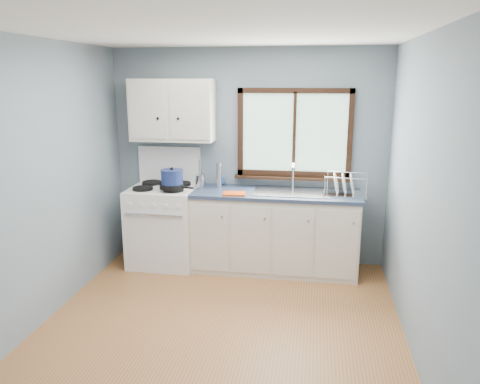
# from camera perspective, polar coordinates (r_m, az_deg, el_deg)

# --- Properties ---
(floor) EXTENTS (3.20, 3.60, 0.02)m
(floor) POSITION_cam_1_polar(r_m,az_deg,el_deg) (4.25, -2.72, -16.94)
(floor) COLOR #A26737
(floor) RESTS_ON ground
(ceiling) EXTENTS (3.20, 3.60, 0.02)m
(ceiling) POSITION_cam_1_polar(r_m,az_deg,el_deg) (3.67, -3.19, 19.21)
(ceiling) COLOR white
(ceiling) RESTS_ON wall_back
(wall_back) EXTENTS (3.20, 0.02, 2.50)m
(wall_back) POSITION_cam_1_polar(r_m,az_deg,el_deg) (5.51, 1.00, 4.26)
(wall_back) COLOR slate
(wall_back) RESTS_ON ground
(wall_front) EXTENTS (3.20, 0.02, 2.50)m
(wall_front) POSITION_cam_1_polar(r_m,az_deg,el_deg) (2.13, -13.40, -11.93)
(wall_front) COLOR slate
(wall_front) RESTS_ON ground
(wall_left) EXTENTS (0.02, 3.60, 2.50)m
(wall_left) POSITION_cam_1_polar(r_m,az_deg,el_deg) (4.39, -23.95, 0.60)
(wall_left) COLOR slate
(wall_left) RESTS_ON ground
(wall_right) EXTENTS (0.02, 3.60, 2.50)m
(wall_right) POSITION_cam_1_polar(r_m,az_deg,el_deg) (3.78, 21.68, -1.16)
(wall_right) COLOR slate
(wall_right) RESTS_ON ground
(gas_range) EXTENTS (0.76, 0.69, 1.36)m
(gas_range) POSITION_cam_1_polar(r_m,az_deg,el_deg) (5.59, -9.24, -3.78)
(gas_range) COLOR white
(gas_range) RESTS_ON floor
(base_cabinets) EXTENTS (1.85, 0.60, 0.88)m
(base_cabinets) POSITION_cam_1_polar(r_m,az_deg,el_deg) (5.37, 4.24, -5.28)
(base_cabinets) COLOR beige
(base_cabinets) RESTS_ON floor
(countertop) EXTENTS (1.89, 0.64, 0.04)m
(countertop) POSITION_cam_1_polar(r_m,az_deg,el_deg) (5.23, 4.33, -0.21)
(countertop) COLOR #222F46
(countertop) RESTS_ON base_cabinets
(sink) EXTENTS (0.84, 0.46, 0.44)m
(sink) POSITION_cam_1_polar(r_m,az_deg,el_deg) (5.23, 6.29, -0.71)
(sink) COLOR silver
(sink) RESTS_ON countertop
(window) EXTENTS (1.36, 0.10, 1.03)m
(window) POSITION_cam_1_polar(r_m,az_deg,el_deg) (5.39, 6.62, 6.38)
(window) COLOR #9EC6A8
(window) RESTS_ON wall_back
(upper_cabinets) EXTENTS (0.95, 0.35, 0.70)m
(upper_cabinets) POSITION_cam_1_polar(r_m,az_deg,el_deg) (5.46, -8.26, 9.84)
(upper_cabinets) COLOR beige
(upper_cabinets) RESTS_ON wall_back
(skillet) EXTENTS (0.43, 0.33, 0.05)m
(skillet) POSITION_cam_1_polar(r_m,az_deg,el_deg) (5.26, -8.28, 0.72)
(skillet) COLOR black
(skillet) RESTS_ON gas_range
(stockpot) EXTENTS (0.32, 0.32, 0.24)m
(stockpot) POSITION_cam_1_polar(r_m,az_deg,el_deg) (5.23, -8.29, 1.57)
(stockpot) COLOR navy
(stockpot) RESTS_ON gas_range
(utensil_crock) EXTENTS (0.12, 0.12, 0.37)m
(utensil_crock) POSITION_cam_1_polar(r_m,az_deg,el_deg) (5.45, -4.85, 1.39)
(utensil_crock) COLOR silver
(utensil_crock) RESTS_ON countertop
(thermos) EXTENTS (0.08, 0.08, 0.29)m
(thermos) POSITION_cam_1_polar(r_m,az_deg,el_deg) (5.40, -2.60, 2.05)
(thermos) COLOR silver
(thermos) RESTS_ON countertop
(soap_bottle) EXTENTS (0.11, 0.11, 0.24)m
(soap_bottle) POSITION_cam_1_polar(r_m,az_deg,el_deg) (5.54, -2.27, 2.10)
(soap_bottle) COLOR #2357B0
(soap_bottle) RESTS_ON countertop
(dish_towel) EXTENTS (0.26, 0.20, 0.02)m
(dish_towel) POSITION_cam_1_polar(r_m,az_deg,el_deg) (5.10, -0.69, -0.20)
(dish_towel) COLOR #D1460F
(dish_towel) RESTS_ON countertop
(dish_rack) EXTENTS (0.49, 0.40, 0.24)m
(dish_rack) POSITION_cam_1_polar(r_m,az_deg,el_deg) (5.21, 12.68, 0.37)
(dish_rack) COLOR silver
(dish_rack) RESTS_ON countertop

